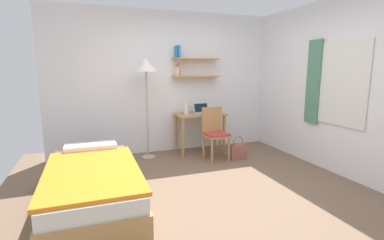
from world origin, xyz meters
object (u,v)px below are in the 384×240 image
at_px(desk_chair, 215,131).
at_px(laptop, 202,111).
at_px(bed, 93,186).
at_px(book_stack, 214,111).
at_px(desk, 200,122).
at_px(standing_lamp, 146,71).
at_px(water_bottle, 186,109).
at_px(handbag, 238,151).

bearing_deg(desk_chair, laptop, 94.23).
relative_size(bed, book_stack, 8.63).
bearing_deg(desk, laptop, 37.08).
height_order(standing_lamp, water_bottle, standing_lamp).
height_order(bed, standing_lamp, standing_lamp).
bearing_deg(desk, book_stack, -3.12).
xyz_separation_m(water_bottle, book_stack, (0.56, 0.02, -0.08)).
bearing_deg(bed, desk_chair, 29.11).
height_order(desk_chair, standing_lamp, standing_lamp).
height_order(desk, handbag, desk).
bearing_deg(desk, handbag, -53.71).
bearing_deg(handbag, laptop, 121.53).
distance_m(standing_lamp, handbag, 2.10).
relative_size(desk, book_stack, 3.95).
bearing_deg(bed, laptop, 39.60).
height_order(bed, desk_chair, desk_chair).
bearing_deg(laptop, standing_lamp, -175.46).
bearing_deg(standing_lamp, desk, 2.50).
xyz_separation_m(desk, water_bottle, (-0.28, -0.04, 0.26)).
xyz_separation_m(laptop, book_stack, (0.22, -0.05, -0.02)).
xyz_separation_m(desk_chair, standing_lamp, (-1.09, 0.44, 1.03)).
relative_size(bed, water_bottle, 9.17).
bearing_deg(desk_chair, bed, -150.89).
bearing_deg(book_stack, water_bottle, -177.77).
height_order(desk_chair, water_bottle, water_bottle).
bearing_deg(handbag, book_stack, 107.11).
bearing_deg(standing_lamp, laptop, 4.54).
bearing_deg(laptop, desk, -142.92).
height_order(bed, handbag, bed).
relative_size(desk, laptop, 3.06).
bearing_deg(desk_chair, standing_lamp, 158.11).
height_order(desk, desk_chair, desk_chair).
height_order(bed, desk, desk).
xyz_separation_m(standing_lamp, handbag, (1.46, -0.59, -1.38)).
bearing_deg(bed, book_stack, 35.74).
bearing_deg(desk, desk_chair, -79.27).
bearing_deg(book_stack, handbag, -72.89).
xyz_separation_m(bed, desk, (1.95, 1.62, 0.34)).
relative_size(laptop, book_stack, 1.29).
bearing_deg(handbag, water_bottle, 141.23).
bearing_deg(standing_lamp, bed, -121.22).
relative_size(desk, standing_lamp, 0.52).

